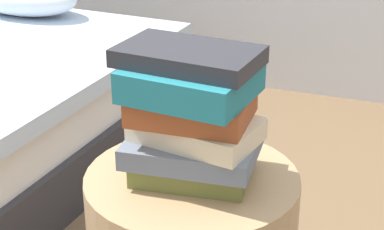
# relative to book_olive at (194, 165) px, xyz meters

# --- Properties ---
(book_olive) EXTENTS (0.26, 0.20, 0.05)m
(book_olive) POSITION_rel_book_olive_xyz_m (0.00, 0.00, 0.00)
(book_olive) COLOR olive
(book_olive) RESTS_ON side_table
(book_slate) EXTENTS (0.28, 0.23, 0.04)m
(book_slate) POSITION_rel_book_olive_xyz_m (-0.00, -0.00, 0.04)
(book_slate) COLOR slate
(book_slate) RESTS_ON book_olive
(book_cream) EXTENTS (0.27, 0.20, 0.05)m
(book_cream) POSITION_rel_book_olive_xyz_m (0.01, -0.00, 0.09)
(book_cream) COLOR beige
(book_cream) RESTS_ON book_slate
(book_rust) EXTENTS (0.24, 0.19, 0.05)m
(book_rust) POSITION_rel_book_olive_xyz_m (-0.00, -0.01, 0.14)
(book_rust) COLOR #994723
(book_rust) RESTS_ON book_cream
(book_teal) EXTENTS (0.25, 0.23, 0.06)m
(book_teal) POSITION_rel_book_olive_xyz_m (-0.00, -0.01, 0.19)
(book_teal) COLOR #1E727F
(book_teal) RESTS_ON book_rust
(book_charcoal) EXTENTS (0.28, 0.19, 0.04)m
(book_charcoal) POSITION_rel_book_olive_xyz_m (-0.01, -0.01, 0.24)
(book_charcoal) COLOR #28282D
(book_charcoal) RESTS_ON book_teal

